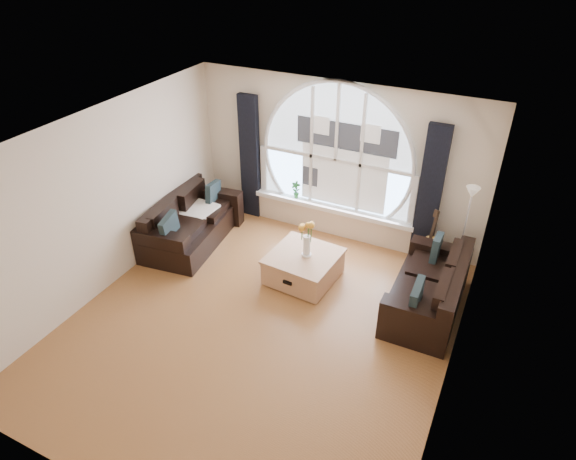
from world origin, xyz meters
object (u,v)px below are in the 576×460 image
object	(u,v)px
floor_lamp	(463,235)
guitar	(433,236)
sofa_left	(192,222)
coffee_chest	(304,266)
potted_plant	(296,190)
sofa_right	(428,286)
vase_flowers	(307,234)

from	to	relation	value
floor_lamp	guitar	world-z (taller)	floor_lamp
sofa_left	floor_lamp	bearing A→B (deg)	5.10
coffee_chest	potted_plant	size ratio (longest dim) A/B	3.18
sofa_right	guitar	bearing A→B (deg)	99.61
sofa_left	vase_flowers	world-z (taller)	vase_flowers
sofa_right	coffee_chest	size ratio (longest dim) A/B	1.81
sofa_right	coffee_chest	bearing A→B (deg)	-176.37
coffee_chest	floor_lamp	distance (m)	2.42
vase_flowers	potted_plant	world-z (taller)	vase_flowers
sofa_right	floor_lamp	distance (m)	1.02
sofa_left	sofa_right	world-z (taller)	sofa_left
potted_plant	vase_flowers	bearing A→B (deg)	-59.12
sofa_right	guitar	size ratio (longest dim) A/B	1.71
coffee_chest	potted_plant	distance (m)	1.70
potted_plant	sofa_left	bearing A→B (deg)	-135.70
sofa_right	vase_flowers	distance (m)	1.88
coffee_chest	sofa_right	bearing A→B (deg)	8.72
sofa_left	potted_plant	world-z (taller)	potted_plant
sofa_right	vase_flowers	bearing A→B (deg)	-176.49
guitar	potted_plant	bearing A→B (deg)	-163.00
sofa_left	coffee_chest	distance (m)	2.16
coffee_chest	sofa_left	bearing A→B (deg)	-178.48
vase_flowers	guitar	xyz separation A→B (m)	(1.62, 1.25, -0.31)
guitar	potted_plant	distance (m)	2.48
potted_plant	sofa_right	bearing A→B (deg)	-25.82
vase_flowers	floor_lamp	bearing A→B (deg)	26.44
sofa_right	potted_plant	xyz separation A→B (m)	(-2.67, 1.29, 0.31)
floor_lamp	sofa_left	bearing A→B (deg)	-167.79
floor_lamp	vase_flowers	bearing A→B (deg)	-153.56
sofa_left	sofa_right	xyz separation A→B (m)	(4.01, 0.02, 0.00)
sofa_right	potted_plant	distance (m)	2.98
vase_flowers	potted_plant	bearing A→B (deg)	120.88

